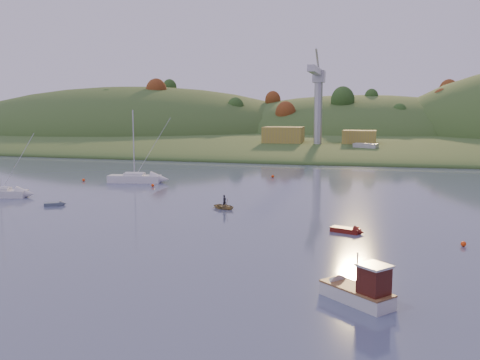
% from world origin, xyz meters
% --- Properties ---
extents(ground, '(500.00, 500.00, 0.00)m').
position_xyz_m(ground, '(0.00, 0.00, 0.00)').
color(ground, '#3E4C65').
rests_on(ground, ground).
extents(far_shore, '(620.00, 220.00, 1.50)m').
position_xyz_m(far_shore, '(0.00, 230.00, 0.00)').
color(far_shore, '#385020').
rests_on(far_shore, ground).
extents(shore_slope, '(640.00, 150.00, 7.00)m').
position_xyz_m(shore_slope, '(0.00, 165.00, 0.00)').
color(shore_slope, '#385020').
rests_on(shore_slope, ground).
extents(hill_left_far, '(120.00, 100.00, 32.00)m').
position_xyz_m(hill_left_far, '(-160.00, 215.00, 0.00)').
color(hill_left_far, '#385020').
rests_on(hill_left_far, ground).
extents(hill_left, '(170.00, 140.00, 44.00)m').
position_xyz_m(hill_left, '(-90.00, 200.00, 0.00)').
color(hill_left, '#385020').
rests_on(hill_left, ground).
extents(hill_center, '(140.00, 120.00, 36.00)m').
position_xyz_m(hill_center, '(10.00, 210.00, 0.00)').
color(hill_center, '#385020').
rests_on(hill_center, ground).
extents(hillside_trees, '(280.00, 50.00, 32.00)m').
position_xyz_m(hillside_trees, '(0.00, 185.00, 0.00)').
color(hillside_trees, '#234217').
rests_on(hillside_trees, ground).
extents(wharf, '(42.00, 16.00, 2.40)m').
position_xyz_m(wharf, '(5.00, 122.00, 1.20)').
color(wharf, slate).
rests_on(wharf, ground).
extents(shed_west, '(11.00, 8.00, 4.80)m').
position_xyz_m(shed_west, '(-8.00, 123.00, 4.80)').
color(shed_west, '#AB9339').
rests_on(shed_west, wharf).
extents(shed_east, '(9.00, 7.00, 4.00)m').
position_xyz_m(shed_east, '(13.00, 124.00, 4.40)').
color(shed_east, '#AB9339').
rests_on(shed_east, wharf).
extents(dock_crane, '(3.20, 28.00, 20.30)m').
position_xyz_m(dock_crane, '(2.00, 118.39, 17.17)').
color(dock_crane, '#B7B7BC').
rests_on(dock_crane, wharf).
extents(fishing_boat, '(5.71, 5.29, 3.80)m').
position_xyz_m(fishing_boat, '(16.52, 7.71, 0.84)').
color(fishing_boat, silver).
rests_on(fishing_boat, ground).
extents(sailboat_near, '(7.58, 3.76, 10.10)m').
position_xyz_m(sailboat_near, '(-33.59, 36.97, 0.67)').
color(sailboat_near, silver).
rests_on(sailboat_near, ground).
extents(sailboat_far, '(9.10, 4.09, 12.18)m').
position_xyz_m(sailboat_far, '(-21.86, 55.68, 0.78)').
color(sailboat_far, white).
rests_on(sailboat_far, ground).
extents(canoe, '(3.71, 3.34, 0.63)m').
position_xyz_m(canoe, '(-0.44, 36.39, 0.32)').
color(canoe, tan).
rests_on(canoe, ground).
extents(paddler, '(0.57, 0.65, 1.51)m').
position_xyz_m(paddler, '(-0.44, 36.39, 0.75)').
color(paddler, black).
rests_on(paddler, ground).
extents(red_tender, '(3.64, 2.26, 1.17)m').
position_xyz_m(red_tender, '(15.60, 26.99, 0.24)').
color(red_tender, '#61140D').
rests_on(red_tender, ground).
extents(grey_dinghy, '(2.87, 2.23, 1.02)m').
position_xyz_m(grey_dinghy, '(-21.95, 33.22, 0.21)').
color(grey_dinghy, slate).
rests_on(grey_dinghy, ground).
extents(work_vessel, '(14.61, 8.54, 3.54)m').
position_xyz_m(work_vessel, '(15.00, 113.22, 1.26)').
color(work_vessel, '#4F5868').
rests_on(work_vessel, ground).
extents(buoy_0, '(0.50, 0.50, 0.50)m').
position_xyz_m(buoy_0, '(25.72, 24.21, 0.25)').
color(buoy_0, '#FA410D').
rests_on(buoy_0, ground).
extents(buoy_1, '(0.50, 0.50, 0.50)m').
position_xyz_m(buoy_1, '(16.13, 28.02, 0.25)').
color(buoy_1, '#FA410D').
rests_on(buoy_1, ground).
extents(buoy_2, '(0.50, 0.50, 0.50)m').
position_xyz_m(buoy_2, '(-30.88, 54.57, 0.25)').
color(buoy_2, '#FA410D').
rests_on(buoy_2, ground).
extents(buoy_3, '(0.50, 0.50, 0.50)m').
position_xyz_m(buoy_3, '(-16.77, 51.61, 0.25)').
color(buoy_3, '#FA410D').
rests_on(buoy_3, ground).
extents(buoy_4, '(0.50, 0.50, 0.50)m').
position_xyz_m(buoy_4, '(-0.33, 67.61, 0.25)').
color(buoy_4, '#FA410D').
rests_on(buoy_4, ground).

